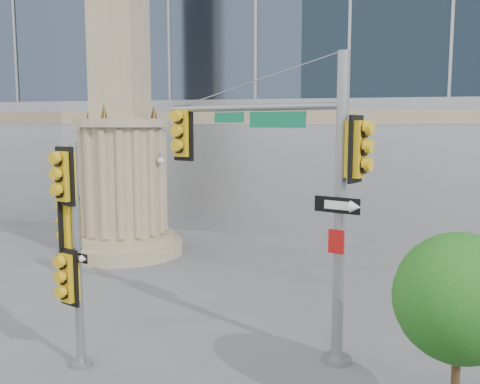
# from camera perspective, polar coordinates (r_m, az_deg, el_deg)

# --- Properties ---
(ground) EXTENTS (120.00, 120.00, 0.00)m
(ground) POSITION_cam_1_polar(r_m,az_deg,el_deg) (10.95, -4.19, -19.36)
(ground) COLOR #545456
(ground) RESTS_ON ground
(monument) EXTENTS (4.40, 4.40, 16.60)m
(monument) POSITION_cam_1_polar(r_m,az_deg,el_deg) (20.44, -12.60, 8.79)
(monument) COLOR gray
(monument) RESTS_ON ground
(main_signal_pole) EXTENTS (4.67, 2.14, 6.31)m
(main_signal_pole) POSITION_cam_1_polar(r_m,az_deg,el_deg) (11.30, 5.43, 2.19)
(main_signal_pole) COLOR slate
(main_signal_pole) RESTS_ON ground
(secondary_signal_pole) EXTENTS (0.78, 0.75, 4.55)m
(secondary_signal_pole) POSITION_cam_1_polar(r_m,az_deg,el_deg) (11.07, -17.62, -4.72)
(secondary_signal_pole) COLOR slate
(secondary_signal_pole) RESTS_ON ground
(street_tree) EXTENTS (2.09, 2.04, 3.25)m
(street_tree) POSITION_cam_1_polar(r_m,az_deg,el_deg) (9.13, 22.59, -10.92)
(street_tree) COLOR gray
(street_tree) RESTS_ON ground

